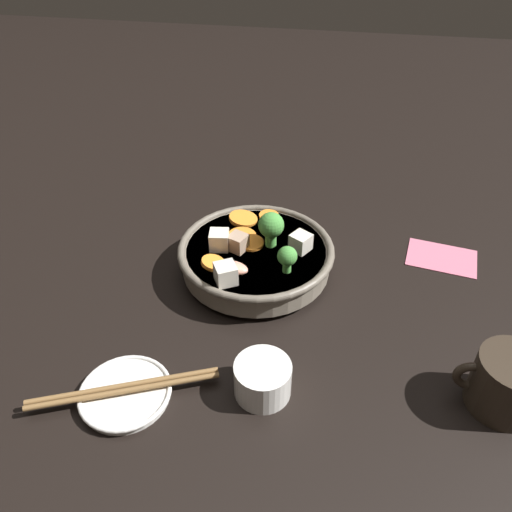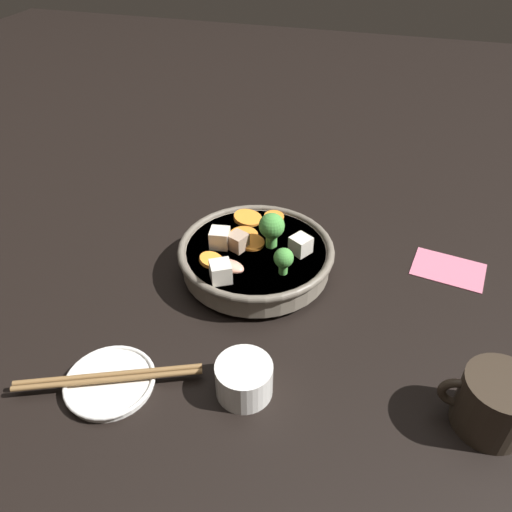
{
  "view_description": "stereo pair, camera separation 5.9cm",
  "coord_description": "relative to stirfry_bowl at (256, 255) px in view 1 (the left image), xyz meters",
  "views": [
    {
      "loc": [
        -0.11,
        0.6,
        0.51
      ],
      "look_at": [
        0.0,
        0.0,
        0.03
      ],
      "focal_mm": 35.0,
      "sensor_mm": 36.0,
      "label": 1
    },
    {
      "loc": [
        -0.17,
        0.58,
        0.51
      ],
      "look_at": [
        0.0,
        0.0,
        0.03
      ],
      "focal_mm": 35.0,
      "sensor_mm": 36.0,
      "label": 2
    }
  ],
  "objects": [
    {
      "name": "stirfry_bowl",
      "position": [
        0.0,
        0.0,
        0.0
      ],
      "size": [
        0.24,
        0.24,
        0.1
      ],
      "color": "slate",
      "rests_on": "ground_plane"
    },
    {
      "name": "chopsticks_pair",
      "position": [
        0.11,
        0.26,
        -0.02
      ],
      "size": [
        0.22,
        0.1,
        0.01
      ],
      "color": "olive",
      "rests_on": "side_saucer"
    },
    {
      "name": "ground_plane",
      "position": [
        0.0,
        -0.0,
        -0.03
      ],
      "size": [
        3.0,
        3.0,
        0.0
      ],
      "primitive_type": "plane",
      "color": "black"
    },
    {
      "name": "tea_cup",
      "position": [
        -0.05,
        0.22,
        -0.01
      ],
      "size": [
        0.07,
        0.07,
        0.05
      ],
      "color": "white",
      "rests_on": "ground_plane"
    },
    {
      "name": "napkin",
      "position": [
        -0.29,
        -0.09,
        -0.03
      ],
      "size": [
        0.12,
        0.09,
        0.0
      ],
      "color": "#D16B84",
      "rests_on": "ground_plane"
    },
    {
      "name": "side_saucer",
      "position": [
        0.11,
        0.26,
        -0.03
      ],
      "size": [
        0.11,
        0.11,
        0.01
      ],
      "color": "white",
      "rests_on": "ground_plane"
    },
    {
      "name": "dark_mug",
      "position": [
        -0.33,
        0.19,
        0.0
      ],
      "size": [
        0.1,
        0.08,
        0.07
      ],
      "color": "#33281E",
      "rests_on": "ground_plane"
    }
  ]
}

